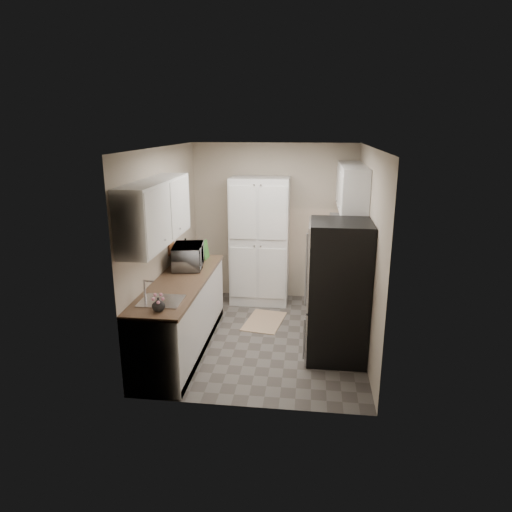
{
  "coord_description": "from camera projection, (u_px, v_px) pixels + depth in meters",
  "views": [
    {
      "loc": [
        0.58,
        -5.59,
        2.76
      ],
      "look_at": [
        -0.12,
        0.15,
        1.09
      ],
      "focal_mm": 32.0,
      "sensor_mm": 36.0,
      "label": 1
    }
  ],
  "objects": [
    {
      "name": "base_cabinet_right",
      "position": [
        335.0,
        280.0,
        7.06
      ],
      "size": [
        0.6,
        0.8,
        0.88
      ],
      "primitive_type": "cube",
      "color": "silver",
      "rests_on": "ground"
    },
    {
      "name": "countertop_left",
      "position": [
        180.0,
        282.0,
        5.62
      ],
      "size": [
        0.63,
        2.33,
        0.04
      ],
      "primitive_type": "cube",
      "color": "brown",
      "rests_on": "base_cabinet_left"
    },
    {
      "name": "ground",
      "position": [
        263.0,
        337.0,
        6.16
      ],
      "size": [
        3.2,
        3.2,
        0.0
      ],
      "primitive_type": "plane",
      "color": "#56514C",
      "rests_on": "ground"
    },
    {
      "name": "fruit_basket",
      "position": [
        337.0,
        230.0,
        6.91
      ],
      "size": [
        0.28,
        0.28,
        0.11
      ],
      "primitive_type": null,
      "rotation": [
        0.0,
        0.0,
        0.07
      ],
      "color": "orange",
      "rests_on": "toaster_oven"
    },
    {
      "name": "wine_bottle",
      "position": [
        186.0,
        250.0,
        6.39
      ],
      "size": [
        0.07,
        0.07,
        0.29
      ],
      "primitive_type": "cylinder",
      "color": "black",
      "rests_on": "countertop_left"
    },
    {
      "name": "base_cabinet_left",
      "position": [
        182.0,
        316.0,
        5.75
      ],
      "size": [
        0.6,
        2.3,
        0.88
      ],
      "primitive_type": "cube",
      "color": "silver",
      "rests_on": "ground"
    },
    {
      "name": "cutting_board",
      "position": [
        206.0,
        250.0,
        6.48
      ],
      "size": [
        0.03,
        0.21,
        0.26
      ],
      "primitive_type": "cube",
      "rotation": [
        0.0,
        0.0,
        -0.07
      ],
      "color": "#35812C",
      "rests_on": "countertop_left"
    },
    {
      "name": "refrigerator",
      "position": [
        338.0,
        291.0,
        5.43
      ],
      "size": [
        0.7,
        0.72,
        1.7
      ],
      "primitive_type": "cube",
      "color": "#B7B7BC",
      "rests_on": "ground"
    },
    {
      "name": "kitchen_mat",
      "position": [
        264.0,
        321.0,
        6.64
      ],
      "size": [
        0.62,
        0.87,
        0.01
      ],
      "primitive_type": "cube",
      "rotation": [
        0.0,
        0.0,
        -0.16
      ],
      "color": "tan",
      "rests_on": "ground"
    },
    {
      "name": "microwave",
      "position": [
        188.0,
        256.0,
        6.07
      ],
      "size": [
        0.46,
        0.61,
        0.31
      ],
      "primitive_type": "imported",
      "rotation": [
        0.0,
        0.0,
        1.73
      ],
      "color": "silver",
      "rests_on": "countertop_left"
    },
    {
      "name": "pantry_cabinet",
      "position": [
        260.0,
        241.0,
        7.17
      ],
      "size": [
        0.9,
        0.55,
        2.0
      ],
      "primitive_type": "cube",
      "color": "silver",
      "rests_on": "ground"
    },
    {
      "name": "room_shell",
      "position": [
        262.0,
        219.0,
        5.71
      ],
      "size": [
        2.64,
        3.24,
        2.52
      ],
      "color": "#B3A490",
      "rests_on": "ground"
    },
    {
      "name": "flower_vase",
      "position": [
        158.0,
        304.0,
        4.67
      ],
      "size": [
        0.14,
        0.14,
        0.14
      ],
      "primitive_type": "imported",
      "rotation": [
        0.0,
        0.0,
        -0.05
      ],
      "color": "silver",
      "rests_on": "countertop_left"
    },
    {
      "name": "toaster_oven",
      "position": [
        335.0,
        242.0,
        6.94
      ],
      "size": [
        0.34,
        0.43,
        0.25
      ],
      "primitive_type": "cube",
      "rotation": [
        0.0,
        0.0,
        -0.01
      ],
      "color": "silver",
      "rests_on": "countertop_right"
    },
    {
      "name": "electric_range",
      "position": [
        336.0,
        297.0,
        6.29
      ],
      "size": [
        0.71,
        0.78,
        1.13
      ],
      "color": "#B7B7BC",
      "rests_on": "ground"
    },
    {
      "name": "countertop_right",
      "position": [
        336.0,
        252.0,
        6.94
      ],
      "size": [
        0.63,
        0.83,
        0.04
      ],
      "primitive_type": "cube",
      "color": "brown",
      "rests_on": "base_cabinet_right"
    }
  ]
}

